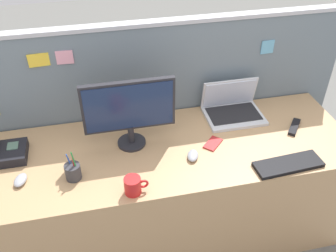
% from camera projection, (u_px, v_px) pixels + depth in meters
% --- Properties ---
extents(ground_plane, '(10.00, 10.00, 0.00)m').
position_uv_depth(ground_plane, '(170.00, 229.00, 2.61)').
color(ground_plane, slate).
extents(desk, '(2.18, 0.74, 0.74)m').
position_uv_depth(desk, '(170.00, 192.00, 2.39)').
color(desk, tan).
rests_on(desk, ground_plane).
extents(cubicle_divider, '(2.48, 0.08, 1.35)m').
position_uv_depth(cubicle_divider, '(156.00, 117.00, 2.53)').
color(cubicle_divider, slate).
rests_on(cubicle_divider, ground_plane).
extents(desktop_monitor, '(0.52, 0.16, 0.41)m').
position_uv_depth(desktop_monitor, '(129.00, 109.00, 2.06)').
color(desktop_monitor, '#232328').
rests_on(desktop_monitor, desk).
extents(laptop, '(0.36, 0.27, 0.22)m').
position_uv_depth(laptop, '(232.00, 107.00, 2.41)').
color(laptop, silver).
rests_on(laptop, desk).
extents(desk_phone, '(0.19, 0.19, 0.09)m').
position_uv_depth(desk_phone, '(8.00, 153.00, 2.08)').
color(desk_phone, black).
rests_on(desk_phone, desk).
extents(keyboard_main, '(0.39, 0.15, 0.02)m').
position_uv_depth(keyboard_main, '(288.00, 164.00, 2.04)').
color(keyboard_main, black).
rests_on(keyboard_main, desk).
extents(computer_mouse_right_hand, '(0.09, 0.11, 0.03)m').
position_uv_depth(computer_mouse_right_hand, '(20.00, 180.00, 1.94)').
color(computer_mouse_right_hand, '#9EA0A8').
rests_on(computer_mouse_right_hand, desk).
extents(computer_mouse_left_hand, '(0.09, 0.11, 0.03)m').
position_uv_depth(computer_mouse_left_hand, '(193.00, 156.00, 2.09)').
color(computer_mouse_left_hand, '#9EA0A8').
rests_on(computer_mouse_left_hand, desk).
extents(pen_cup, '(0.08, 0.08, 0.18)m').
position_uv_depth(pen_cup, '(73.00, 171.00, 1.94)').
color(pen_cup, '#333338').
rests_on(pen_cup, desk).
extents(cell_phone_red_case, '(0.14, 0.14, 0.01)m').
position_uv_depth(cell_phone_red_case, '(213.00, 143.00, 2.19)').
color(cell_phone_red_case, '#B22323').
rests_on(cell_phone_red_case, desk).
extents(tv_remote, '(0.14, 0.16, 0.02)m').
position_uv_depth(tv_remote, '(294.00, 127.00, 2.31)').
color(tv_remote, black).
rests_on(tv_remote, desk).
extents(coffee_mug, '(0.12, 0.09, 0.09)m').
position_uv_depth(coffee_mug, '(133.00, 186.00, 1.86)').
color(coffee_mug, red).
rests_on(coffee_mug, desk).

